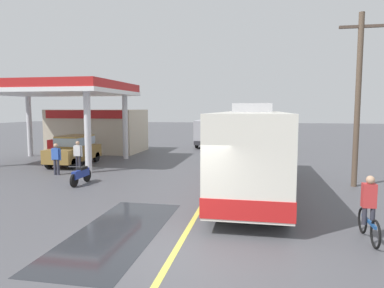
{
  "coord_description": "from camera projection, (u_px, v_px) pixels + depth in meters",
  "views": [
    {
      "loc": [
        1.92,
        -8.04,
        3.45
      ],
      "look_at": [
        -1.5,
        10.0,
        1.6
      ],
      "focal_mm": 32.56,
      "sensor_mm": 36.0,
      "label": 1
    }
  ],
  "objects": [
    {
      "name": "car_at_pump",
      "position": [
        74.0,
        148.0,
        21.59
      ],
      "size": [
        1.7,
        4.2,
        1.82
      ],
      "color": "olive",
      "rests_on": "ground"
    },
    {
      "name": "lane_divider_stripe",
      "position": [
        228.0,
        161.0,
        23.23
      ],
      "size": [
        0.16,
        50.0,
        0.01
      ],
      "primitive_type": "cube",
      "color": "#D8CC4C",
      "rests_on": "ground"
    },
    {
      "name": "utility_pole_roadside",
      "position": [
        358.0,
        97.0,
        15.18
      ],
      "size": [
        1.8,
        0.24,
        7.57
      ],
      "color": "brown",
      "rests_on": "ground"
    },
    {
      "name": "pedestrian_near_pump",
      "position": [
        56.0,
        157.0,
        18.23
      ],
      "size": [
        0.55,
        0.22,
        1.66
      ],
      "color": "#33333F",
      "rests_on": "ground"
    },
    {
      "name": "ground",
      "position": [
        233.0,
        152.0,
        28.11
      ],
      "size": [
        120.0,
        120.0,
        0.0
      ],
      "primitive_type": "plane",
      "color": "#4C4C51"
    },
    {
      "name": "wet_puddle_patch",
      "position": [
        118.0,
        232.0,
        9.81
      ],
      "size": [
        2.27,
        5.97,
        0.01
      ],
      "primitive_type": "cube",
      "color": "#26282D",
      "rests_on": "ground"
    },
    {
      "name": "cyclist_on_shoulder",
      "position": [
        369.0,
        211.0,
        9.16
      ],
      "size": [
        0.34,
        1.82,
        1.72
      ],
      "color": "black",
      "rests_on": "ground"
    },
    {
      "name": "coach_bus_main",
      "position": [
        251.0,
        151.0,
        14.48
      ],
      "size": [
        2.6,
        11.04,
        3.69
      ],
      "color": "silver",
      "rests_on": "ground"
    },
    {
      "name": "gas_station_roadside",
      "position": [
        86.0,
        120.0,
        26.11
      ],
      "size": [
        9.1,
        11.95,
        5.1
      ],
      "color": "#B21E1E",
      "rests_on": "ground"
    },
    {
      "name": "pedestrian_by_shop",
      "position": [
        78.0,
        154.0,
        19.56
      ],
      "size": [
        0.55,
        0.22,
        1.66
      ],
      "color": "#33333F",
      "rests_on": "ground"
    },
    {
      "name": "motorcycle_parked_forecourt",
      "position": [
        81.0,
        175.0,
        16.0
      ],
      "size": [
        0.55,
        1.8,
        0.92
      ],
      "color": "black",
      "rests_on": "ground"
    },
    {
      "name": "minibus_opposing_lane",
      "position": [
        210.0,
        130.0,
        32.5
      ],
      "size": [
        2.04,
        6.13,
        2.44
      ],
      "color": "#A5A5AD",
      "rests_on": "ground"
    },
    {
      "name": "car_trailing_behind_bus",
      "position": [
        264.0,
        137.0,
        30.15
      ],
      "size": [
        1.7,
        4.2,
        1.82
      ],
      "color": "olive",
      "rests_on": "ground"
    }
  ]
}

